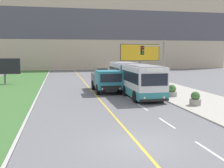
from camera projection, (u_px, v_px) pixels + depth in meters
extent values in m
plane|color=slate|center=(139.00, 144.00, 12.04)|extent=(300.00, 300.00, 0.00)
cube|color=#B2B2AD|center=(10.00, 153.00, 10.93)|extent=(0.16, 140.00, 0.08)
cube|color=gold|center=(139.00, 144.00, 12.04)|extent=(0.14, 140.00, 0.01)
cube|color=silver|center=(210.00, 151.00, 11.22)|extent=(0.12, 2.40, 0.01)
cube|color=silver|center=(167.00, 123.00, 15.69)|extent=(0.12, 2.40, 0.01)
cube|color=silver|center=(143.00, 107.00, 20.17)|extent=(0.12, 2.40, 0.01)
cube|color=silver|center=(127.00, 97.00, 24.64)|extent=(0.12, 2.40, 0.01)
cube|color=silver|center=(117.00, 90.00, 29.12)|extent=(0.12, 2.40, 0.01)
cube|color=silver|center=(109.00, 85.00, 33.59)|extent=(0.12, 2.40, 0.01)
cube|color=silver|center=(103.00, 81.00, 38.07)|extent=(0.12, 2.40, 0.01)
cube|color=#BCAD93|center=(72.00, 28.00, 65.24)|extent=(80.00, 8.00, 20.64)
cube|color=#4C4C56|center=(73.00, 24.00, 61.27)|extent=(80.00, 0.04, 7.22)
cube|color=silver|center=(143.00, 81.00, 23.76)|extent=(2.53, 5.84, 2.69)
cube|color=teal|center=(143.00, 92.00, 23.88)|extent=(2.55, 5.86, 0.70)
cube|color=black|center=(143.00, 76.00, 23.71)|extent=(2.55, 5.37, 0.94)
cube|color=gray|center=(143.00, 66.00, 23.59)|extent=(2.15, 5.26, 0.08)
cube|color=silver|center=(125.00, 75.00, 30.32)|extent=(2.53, 5.84, 2.69)
cube|color=teal|center=(125.00, 83.00, 30.44)|extent=(2.55, 5.86, 0.70)
cube|color=black|center=(125.00, 71.00, 30.27)|extent=(2.55, 5.37, 0.94)
cube|color=gray|center=(125.00, 63.00, 30.15)|extent=(2.15, 5.26, 0.08)
cube|color=#474747|center=(133.00, 77.00, 27.04)|extent=(2.33, 0.90, 2.48)
cube|color=black|center=(155.00, 80.00, 20.85)|extent=(2.22, 0.04, 0.99)
cube|color=black|center=(154.00, 100.00, 21.04)|extent=(2.48, 0.06, 0.20)
sphere|color=#F4EAB2|center=(145.00, 98.00, 20.84)|extent=(0.20, 0.20, 0.20)
sphere|color=#F4EAB2|center=(164.00, 97.00, 21.17)|extent=(0.20, 0.20, 0.20)
cube|color=white|center=(155.00, 70.00, 20.76)|extent=(1.39, 0.04, 0.28)
cylinder|color=black|center=(135.00, 97.00, 22.06)|extent=(0.28, 1.00, 1.00)
cylinder|color=black|center=(162.00, 96.00, 22.54)|extent=(0.28, 1.00, 1.00)
cylinder|color=black|center=(125.00, 91.00, 25.47)|extent=(0.28, 1.00, 1.00)
cylinder|color=black|center=(148.00, 90.00, 25.95)|extent=(0.28, 1.00, 1.00)
cylinder|color=black|center=(114.00, 84.00, 30.78)|extent=(0.28, 1.00, 1.00)
cylinder|color=black|center=(133.00, 84.00, 31.26)|extent=(0.28, 1.00, 1.00)
cube|color=black|center=(106.00, 87.00, 28.48)|extent=(1.12, 6.25, 0.20)
cube|color=teal|center=(109.00, 80.00, 26.57)|extent=(2.50, 2.57, 1.82)
cube|color=black|center=(111.00, 78.00, 25.27)|extent=(2.12, 0.04, 0.82)
cube|color=black|center=(111.00, 88.00, 25.37)|extent=(2.00, 0.06, 0.44)
sphere|color=silver|center=(102.00, 89.00, 25.20)|extent=(0.18, 0.18, 0.18)
sphere|color=silver|center=(120.00, 88.00, 25.55)|extent=(0.18, 0.18, 0.18)
cube|color=slate|center=(103.00, 84.00, 29.83)|extent=(2.37, 3.42, 0.12)
cube|color=slate|center=(94.00, 79.00, 29.54)|extent=(0.12, 3.42, 1.27)
cube|color=slate|center=(113.00, 79.00, 29.99)|extent=(0.12, 3.42, 1.27)
cube|color=slate|center=(106.00, 81.00, 28.16)|extent=(2.37, 0.12, 1.27)
cube|color=slate|center=(101.00, 78.00, 31.37)|extent=(2.37, 0.12, 1.27)
cube|color=slate|center=(106.00, 74.00, 28.07)|extent=(2.37, 0.12, 0.24)
cylinder|color=black|center=(98.00, 89.00, 26.21)|extent=(0.30, 1.04, 1.04)
cylinder|color=black|center=(120.00, 89.00, 26.66)|extent=(0.30, 1.04, 1.04)
cylinder|color=black|center=(93.00, 85.00, 29.78)|extent=(0.30, 1.04, 1.04)
cylinder|color=black|center=(113.00, 84.00, 30.24)|extent=(0.30, 1.04, 1.04)
cube|color=maroon|center=(103.00, 74.00, 45.44)|extent=(1.80, 4.30, 0.61)
cube|color=black|center=(102.00, 70.00, 45.47)|extent=(1.53, 2.36, 0.65)
cylinder|color=black|center=(99.00, 76.00, 44.05)|extent=(0.18, 0.62, 0.62)
cylinder|color=black|center=(109.00, 75.00, 44.37)|extent=(0.18, 0.62, 0.62)
cylinder|color=black|center=(97.00, 74.00, 46.56)|extent=(0.18, 0.62, 0.62)
cylinder|color=black|center=(106.00, 74.00, 46.88)|extent=(0.18, 0.62, 0.62)
cylinder|color=slate|center=(163.00, 70.00, 24.20)|extent=(0.16, 0.16, 5.18)
cylinder|color=slate|center=(153.00, 46.00, 23.72)|extent=(2.20, 0.10, 0.10)
cube|color=black|center=(142.00, 50.00, 23.57)|extent=(0.28, 0.24, 0.80)
sphere|color=red|center=(143.00, 48.00, 23.42)|extent=(0.14, 0.14, 0.14)
sphere|color=orange|center=(143.00, 50.00, 23.45)|extent=(0.14, 0.14, 0.14)
sphere|color=green|center=(143.00, 53.00, 23.48)|extent=(0.14, 0.14, 0.14)
cylinder|color=#59595B|center=(140.00, 70.00, 39.31)|extent=(0.24, 0.24, 3.03)
cube|color=#333333|center=(140.00, 52.00, 38.99)|extent=(6.02, 0.20, 2.48)
cube|color=gold|center=(140.00, 52.00, 38.88)|extent=(5.86, 0.02, 2.32)
cylinder|color=#59595B|center=(5.00, 79.00, 34.83)|extent=(0.24, 0.24, 1.40)
cube|color=#333333|center=(4.00, 66.00, 34.62)|extent=(4.03, 0.20, 2.10)
cube|color=black|center=(4.00, 66.00, 34.52)|extent=(3.87, 0.02, 1.94)
cylinder|color=gray|center=(195.00, 102.00, 20.54)|extent=(0.89, 0.89, 0.48)
sphere|color=#3D6B33|center=(195.00, 96.00, 20.48)|extent=(0.71, 0.71, 0.71)
cylinder|color=gray|center=(172.00, 94.00, 24.68)|extent=(0.98, 0.98, 0.44)
sphere|color=#3D6B33|center=(172.00, 89.00, 24.62)|extent=(0.78, 0.78, 0.78)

